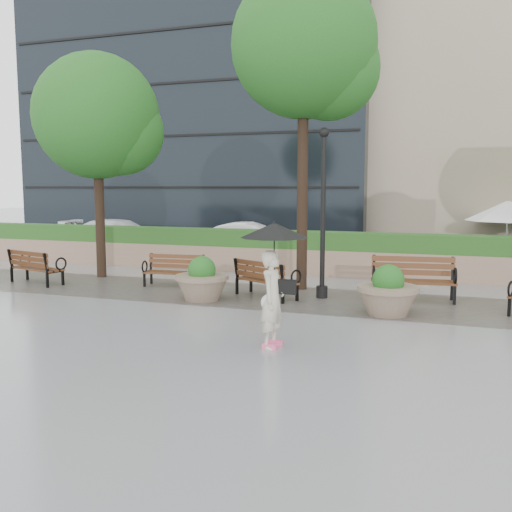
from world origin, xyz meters
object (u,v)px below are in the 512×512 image
(bench_1, at_px, (174,277))
(bench_3, at_px, (413,288))
(bench_2, at_px, (266,287))
(pedestrian, at_px, (273,272))
(planter_left, at_px, (202,283))
(lamppost, at_px, (323,224))
(planter_right, at_px, (388,295))
(car_right, at_px, (251,240))
(bench_0, at_px, (36,274))
(car_left, at_px, (121,236))

(bench_1, xyz_separation_m, bench_3, (6.34, 0.13, 0.05))
(bench_2, bearing_deg, pedestrian, 137.96)
(planter_left, distance_m, lamppost, 3.27)
(bench_1, xyz_separation_m, bench_2, (2.88, -0.66, 0.02))
(planter_right, bearing_deg, bench_1, 164.73)
(planter_left, bearing_deg, car_right, 101.88)
(planter_left, xyz_separation_m, planter_right, (4.41, -0.14, 0.01))
(lamppost, height_order, pedestrian, lamppost)
(bench_3, height_order, lamppost, lamppost)
(bench_0, bearing_deg, bench_3, -158.86)
(bench_2, relative_size, planter_right, 1.40)
(bench_1, height_order, planter_left, planter_left)
(lamppost, bearing_deg, bench_1, 177.00)
(bench_0, bearing_deg, planter_left, -171.00)
(lamppost, height_order, car_right, lamppost)
(planter_left, height_order, pedestrian, pedestrian)
(planter_left, xyz_separation_m, car_right, (-1.79, 8.49, 0.25))
(planter_left, distance_m, car_right, 8.68)
(bench_3, distance_m, pedestrian, 5.35)
(car_left, xyz_separation_m, car_right, (5.61, 0.40, -0.02))
(bench_0, relative_size, planter_right, 1.44)
(bench_0, distance_m, planter_left, 5.47)
(planter_right, distance_m, pedestrian, 3.60)
(bench_1, relative_size, bench_3, 0.82)
(bench_2, relative_size, pedestrian, 0.86)
(bench_0, xyz_separation_m, car_right, (3.65, 7.86, 0.39))
(bench_3, bearing_deg, bench_0, 178.42)
(bench_3, bearing_deg, bench_1, 174.17)
(planter_left, xyz_separation_m, car_left, (-7.39, 8.09, 0.27))
(lamppost, bearing_deg, bench_2, -161.50)
(bench_2, bearing_deg, bench_1, 15.09)
(bench_1, bearing_deg, car_right, 86.76)
(bench_3, relative_size, planter_left, 1.58)
(bench_2, relative_size, car_right, 0.45)
(planter_right, distance_m, car_left, 14.40)
(car_right, bearing_deg, bench_0, 148.79)
(bench_0, relative_size, planter_left, 1.46)
(bench_1, relative_size, bench_2, 0.91)
(lamppost, distance_m, car_right, 8.57)
(bench_1, height_order, planter_right, planter_right)
(planter_right, bearing_deg, bench_3, 77.32)
(bench_1, relative_size, lamppost, 0.41)
(bench_3, distance_m, car_left, 13.82)
(bench_3, xyz_separation_m, planter_left, (-4.81, -1.61, 0.11))
(planter_left, distance_m, car_left, 10.96)
(bench_2, height_order, planter_left, planter_left)
(bench_1, distance_m, planter_right, 6.16)
(planter_right, distance_m, lamppost, 2.64)
(pedestrian, bearing_deg, planter_left, 45.99)
(bench_1, distance_m, lamppost, 4.48)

